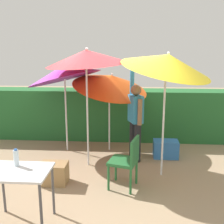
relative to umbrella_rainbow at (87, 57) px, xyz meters
The scene contains 12 objects.
ground_plane 2.21m from the umbrella_rainbow, 27.44° to the right, with size 24.00×24.00×0.00m, color #9E8466.
hedge_row 2.36m from the umbrella_rainbow, 74.98° to the left, with size 8.00×0.70×1.29m, color #23602D.
umbrella_rainbow is the anchor object (origin of this frame).
umbrella_orange 1.06m from the umbrella_rainbow, 129.92° to the left, with size 1.68×1.64×2.22m.
umbrella_yellow 1.15m from the umbrella_rainbow, 67.73° to the left, with size 1.77×1.71×2.05m.
umbrella_navy 1.48m from the umbrella_rainbow, 12.70° to the right, with size 1.64×1.60×2.48m.
person_vendor 1.58m from the umbrella_rainbow, 21.91° to the left, with size 0.33×0.55×1.88m.
chair_plastic 2.02m from the umbrella_rainbow, 47.88° to the right, with size 0.54×0.54×0.89m.
cooler_box 2.58m from the umbrella_rainbow, 17.82° to the left, with size 0.53×0.33×0.38m, color #2D6BB7.
crate_cardboard 2.18m from the umbrella_rainbow, 121.37° to the right, with size 0.47×0.35×0.37m, color #9E7A4C.
folding_table 2.52m from the umbrella_rainbow, 106.90° to the right, with size 0.80×0.60×0.78m.
bottle_water 2.31m from the umbrella_rainbow, 110.27° to the right, with size 0.07×0.07×0.24m.
Camera 1 is at (0.36, -4.85, 2.30)m, focal length 43.59 mm.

